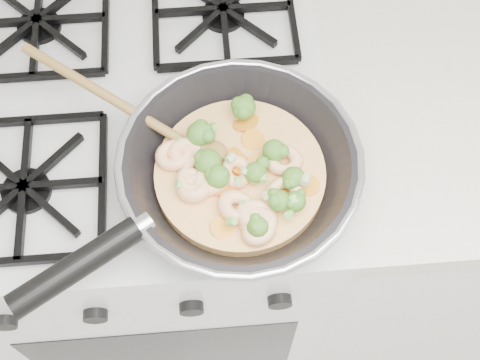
{
  "coord_description": "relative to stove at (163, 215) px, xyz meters",
  "views": [
    {
      "loc": [
        0.12,
        1.12,
        1.74
      ],
      "look_at": [
        0.15,
        1.53,
        0.93
      ],
      "focal_mm": 49.1,
      "sensor_mm": 36.0,
      "label": 1
    }
  ],
  "objects": [
    {
      "name": "stove",
      "position": [
        0.0,
        0.0,
        0.0
      ],
      "size": [
        0.6,
        0.6,
        0.92
      ],
      "color": "silver",
      "rests_on": "ground"
    },
    {
      "name": "skillet",
      "position": [
        0.15,
        -0.17,
        0.5
      ],
      "size": [
        0.46,
        0.38,
        0.11
      ],
      "rotation": [
        0.0,
        0.0,
        -0.3
      ],
      "color": "black",
      "rests_on": "stove"
    }
  ]
}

